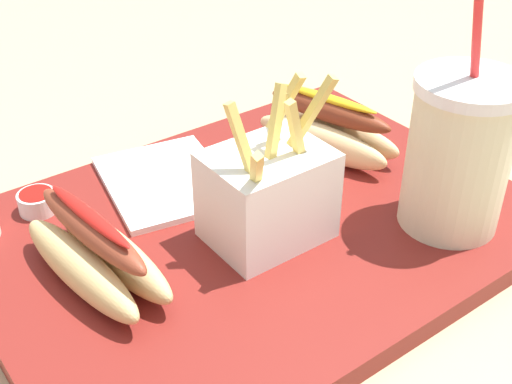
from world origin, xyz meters
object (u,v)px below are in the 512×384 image
at_px(hot_dog_1, 328,130).
at_px(napkin_stack, 166,181).
at_px(fries_basket, 268,194).
at_px(ketchup_cup_2, 37,201).
at_px(hot_dog_2, 95,253).
at_px(soda_cup, 459,153).

bearing_deg(hot_dog_1, napkin_stack, -16.10).
height_order(fries_basket, ketchup_cup_2, fries_basket).
distance_m(hot_dog_1, napkin_stack, 0.17).
xyz_separation_m(hot_dog_2, ketchup_cup_2, (0.00, -0.12, -0.01)).
height_order(soda_cup, ketchup_cup_2, soda_cup).
relative_size(soda_cup, napkin_stack, 1.55).
bearing_deg(fries_basket, hot_dog_2, -13.55).
distance_m(hot_dog_1, ketchup_cup_2, 0.29).
xyz_separation_m(hot_dog_1, ketchup_cup_2, (0.28, -0.08, -0.02)).
xyz_separation_m(ketchup_cup_2, napkin_stack, (-0.12, 0.03, -0.01)).
xyz_separation_m(hot_dog_2, napkin_stack, (-0.11, -0.09, -0.02)).
bearing_deg(soda_cup, fries_basket, -28.96).
bearing_deg(ketchup_cup_2, hot_dog_2, 91.57).
bearing_deg(ketchup_cup_2, hot_dog_1, 164.66).
distance_m(hot_dog_2, ketchup_cup_2, 0.12).
height_order(fries_basket, hot_dog_2, fries_basket).
bearing_deg(soda_cup, hot_dog_1, -87.77).
xyz_separation_m(soda_cup, hot_dog_1, (0.01, -0.15, -0.04)).
distance_m(fries_basket, hot_dog_1, 0.16).
xyz_separation_m(soda_cup, hot_dog_2, (0.28, -0.11, -0.04)).
distance_m(fries_basket, napkin_stack, 0.13).
height_order(hot_dog_2, napkin_stack, hot_dog_2).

